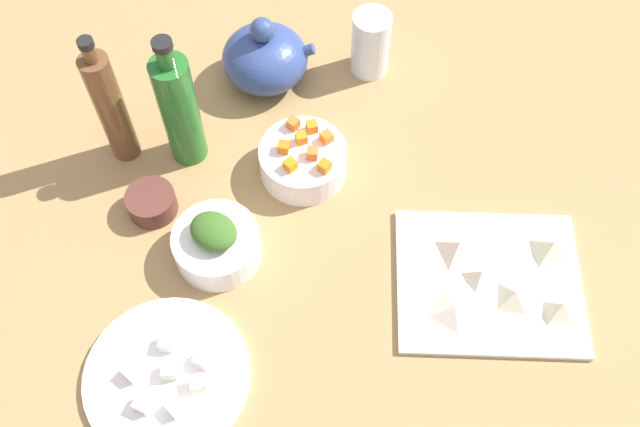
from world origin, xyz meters
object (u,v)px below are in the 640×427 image
(plate_tofu, at_px, (167,376))
(bottle_0, at_px, (111,107))
(cutting_board, at_px, (489,282))
(bowl_carrots, at_px, (303,161))
(bowl_small_side, at_px, (152,203))
(bottle_1, at_px, (179,109))
(teapot, at_px, (265,58))
(drinking_glass_0, at_px, (371,43))
(bowl_greens, at_px, (217,245))

(plate_tofu, xyz_separation_m, bottle_0, (-0.11, 0.42, 0.11))
(cutting_board, bearing_deg, bowl_carrots, 142.63)
(bowl_small_side, relative_size, bottle_1, 0.30)
(plate_tofu, relative_size, bowl_carrots, 1.65)
(cutting_board, xyz_separation_m, teapot, (-0.36, 0.44, 0.05))
(teapot, relative_size, bottle_1, 0.63)
(cutting_board, xyz_separation_m, bottle_0, (-0.61, 0.27, 0.12))
(teapot, bearing_deg, bottle_1, -128.83)
(bottle_1, distance_m, drinking_glass_0, 0.38)
(cutting_board, height_order, drinking_glass_0, drinking_glass_0)
(bottle_0, bearing_deg, drinking_glass_0, 22.86)
(teapot, xyz_separation_m, bottle_1, (-0.13, -0.17, 0.06))
(drinking_glass_0, bearing_deg, bottle_1, -149.89)
(bowl_carrots, bearing_deg, bowl_small_side, -163.98)
(bowl_greens, xyz_separation_m, bowl_carrots, (0.14, 0.16, 0.00))
(bowl_greens, xyz_separation_m, teapot, (0.07, 0.37, 0.03))
(bottle_0, distance_m, drinking_glass_0, 0.48)
(bottle_0, distance_m, bottle_1, 0.11)
(plate_tofu, xyz_separation_m, bowl_greens, (0.07, 0.21, 0.02))
(cutting_board, relative_size, drinking_glass_0, 2.28)
(plate_tofu, bearing_deg, bowl_small_side, 99.42)
(bowl_small_side, xyz_separation_m, bottle_0, (-0.06, 0.12, 0.10))
(plate_tofu, height_order, teapot, teapot)
(plate_tofu, height_order, bottle_0, bottle_0)
(teapot, bearing_deg, drinking_glass_0, 7.04)
(plate_tofu, height_order, bowl_greens, bowl_greens)
(plate_tofu, bearing_deg, bottle_0, 104.46)
(cutting_board, height_order, bowl_greens, bowl_greens)
(bowl_carrots, distance_m, teapot, 0.22)
(plate_tofu, relative_size, bottle_1, 0.91)
(cutting_board, relative_size, bottle_0, 1.07)
(bowl_small_side, distance_m, bottle_1, 0.16)
(teapot, relative_size, bottle_0, 0.63)
(bowl_carrots, height_order, bottle_0, bottle_0)
(cutting_board, xyz_separation_m, bowl_greens, (-0.43, 0.06, 0.02))
(bowl_greens, height_order, bottle_0, bottle_0)
(teapot, bearing_deg, bowl_carrots, -72.54)
(bowl_carrots, relative_size, bottle_0, 0.55)
(plate_tofu, distance_m, drinking_glass_0, 0.69)
(bowl_greens, relative_size, bottle_1, 0.51)
(bowl_greens, relative_size, teapot, 0.81)
(bowl_carrots, relative_size, teapot, 0.87)
(cutting_board, distance_m, bottle_0, 0.68)
(cutting_board, relative_size, plate_tofu, 1.18)
(bowl_greens, bearing_deg, bowl_small_side, 142.53)
(bowl_carrots, bearing_deg, bottle_1, 167.16)
(bottle_1, bearing_deg, cutting_board, -28.62)
(bowl_greens, height_order, bowl_small_side, bowl_greens)
(cutting_board, relative_size, bowl_small_side, 3.53)
(cutting_board, distance_m, plate_tofu, 0.52)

